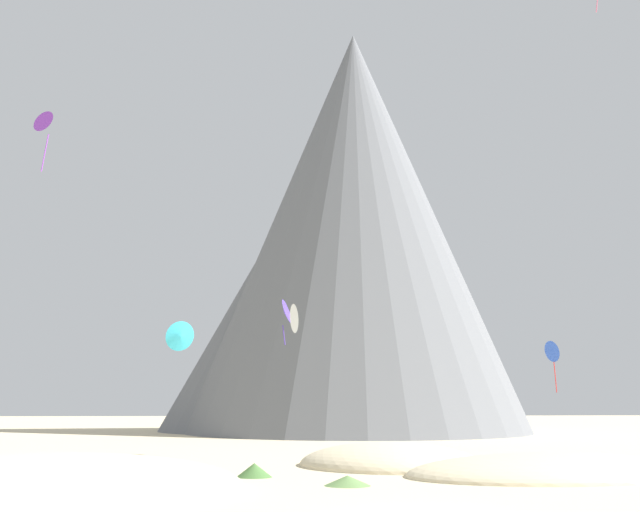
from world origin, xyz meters
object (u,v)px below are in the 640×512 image
(kite_cyan_low, at_px, (181,336))
(bush_low_patch, at_px, (254,470))
(rock_massif, at_px, (339,244))
(kite_blue_low, at_px, (553,352))
(kite_indigo_low, at_px, (285,312))
(kite_white_low, at_px, (296,318))
(kite_violet_mid, at_px, (45,123))
(bush_scatter_east, at_px, (435,465))
(bush_near_right, at_px, (76,460))
(bush_near_left, at_px, (347,481))

(kite_cyan_low, bearing_deg, bush_low_patch, -101.29)
(bush_low_patch, distance_m, rock_massif, 70.51)
(kite_blue_low, bearing_deg, kite_indigo_low, 83.07)
(bush_low_patch, distance_m, kite_white_low, 14.31)
(rock_massif, height_order, kite_violet_mid, rock_massif)
(bush_scatter_east, relative_size, kite_violet_mid, 0.24)
(bush_near_right, xyz_separation_m, kite_violet_mid, (-4.73, 3.84, 24.86))
(bush_scatter_east, height_order, kite_blue_low, kite_blue_low)
(bush_scatter_east, distance_m, kite_blue_low, 24.84)
(bush_near_right, relative_size, kite_indigo_low, 0.74)
(bush_near_right, height_order, rock_massif, rock_massif)
(kite_white_low, bearing_deg, kite_violet_mid, 71.32)
(kite_violet_mid, bearing_deg, kite_white_low, -157.73)
(kite_indigo_low, bearing_deg, kite_violet_mid, -61.01)
(bush_low_patch, xyz_separation_m, kite_white_low, (2.82, 10.02, 9.82))
(bush_near_right, height_order, kite_white_low, kite_white_low)
(kite_white_low, bearing_deg, bush_low_patch, 150.38)
(rock_massif, relative_size, kite_cyan_low, 23.96)
(bush_low_patch, bearing_deg, bush_near_left, -45.02)
(bush_scatter_east, relative_size, kite_cyan_low, 0.44)
(kite_cyan_low, distance_m, kite_blue_low, 32.98)
(kite_violet_mid, bearing_deg, kite_indigo_low, -138.84)
(kite_cyan_low, height_order, kite_indigo_low, kite_indigo_low)
(bush_low_patch, height_order, bush_scatter_east, bush_low_patch)
(kite_cyan_low, relative_size, kite_blue_low, 0.59)
(kite_white_low, relative_size, kite_blue_low, 0.48)
(bush_near_right, xyz_separation_m, kite_white_low, (14.63, 2.22, 9.79))
(bush_near_left, xyz_separation_m, kite_indigo_low, (-2.60, 21.18, 11.12))
(bush_scatter_east, relative_size, kite_indigo_low, 0.32)
(kite_blue_low, bearing_deg, kite_cyan_low, 73.14)
(bush_near_left, height_order, rock_massif, rock_massif)
(bush_low_patch, height_order, bush_near_right, bush_near_right)
(kite_indigo_low, distance_m, kite_blue_low, 24.84)
(kite_cyan_low, xyz_separation_m, kite_violet_mid, (-9.98, -8.69, 15.59))
(kite_indigo_low, height_order, kite_blue_low, kite_indigo_low)
(rock_massif, relative_size, kite_white_low, 29.85)
(bush_scatter_east, bearing_deg, bush_near_left, -128.16)
(bush_low_patch, height_order, kite_blue_low, kite_blue_low)
(bush_scatter_east, xyz_separation_m, kite_violet_mid, (-27.88, 8.18, 24.92))
(rock_massif, bearing_deg, bush_low_patch, -100.18)
(bush_scatter_east, bearing_deg, bush_near_right, 169.37)
(bush_near_right, xyz_separation_m, bush_near_left, (16.64, -12.63, -0.17))
(bush_scatter_east, bearing_deg, kite_cyan_low, 136.68)
(bush_low_patch, distance_m, kite_blue_low, 34.96)
(kite_white_low, xyz_separation_m, kite_violet_mid, (-19.36, 1.62, 15.07))
(bush_scatter_east, bearing_deg, rock_massif, 89.82)
(bush_near_right, distance_m, kite_indigo_low, 19.75)
(bush_near_left, distance_m, kite_cyan_low, 29.18)
(rock_massif, relative_size, kite_violet_mid, 13.39)
(bush_scatter_east, xyz_separation_m, bush_near_left, (-6.51, -8.28, -0.11))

